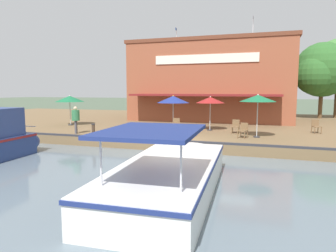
% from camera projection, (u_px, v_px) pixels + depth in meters
% --- Properties ---
extents(ground_plane, '(220.00, 220.00, 0.00)m').
position_uv_depth(ground_plane, '(174.00, 153.00, 15.52)').
color(ground_plane, '#4C5B47').
extents(quay_deck, '(22.00, 56.00, 0.60)m').
position_uv_depth(quay_deck, '(210.00, 125.00, 25.88)').
color(quay_deck, brown).
rests_on(quay_deck, ground).
extents(quay_edge_fender, '(0.20, 50.40, 0.10)m').
position_uv_depth(quay_edge_fender, '(174.00, 141.00, 15.54)').
color(quay_edge_fender, '#2D2D33').
rests_on(quay_edge_fender, quay_deck).
extents(waterfront_restaurant, '(9.38, 14.15, 9.07)m').
position_uv_depth(waterfront_restaurant, '(212.00, 81.00, 27.61)').
color(waterfront_restaurant, brown).
rests_on(waterfront_restaurant, quay_deck).
extents(patio_umbrella_mid_patio_left, '(2.19, 2.19, 2.32)m').
position_uv_depth(patio_umbrella_mid_patio_left, '(173.00, 99.00, 20.36)').
color(patio_umbrella_mid_patio_left, '#B7B7B7').
rests_on(patio_umbrella_mid_patio_left, quay_deck).
extents(patio_umbrella_by_entrance, '(2.02, 2.02, 2.45)m').
position_uv_depth(patio_umbrella_by_entrance, '(258.00, 98.00, 16.74)').
color(patio_umbrella_by_entrance, '#B7B7B7').
rests_on(patio_umbrella_by_entrance, quay_deck).
extents(patio_umbrella_near_quay_edge, '(2.17, 2.17, 2.29)m').
position_uv_depth(patio_umbrella_near_quay_edge, '(70.00, 99.00, 22.78)').
color(patio_umbrella_near_quay_edge, '#B7B7B7').
rests_on(patio_umbrella_near_quay_edge, quay_deck).
extents(patio_umbrella_mid_patio_right, '(1.89, 1.89, 2.27)m').
position_uv_depth(patio_umbrella_mid_patio_right, '(210.00, 100.00, 19.75)').
color(patio_umbrella_mid_patio_right, '#B7B7B7').
rests_on(patio_umbrella_mid_patio_right, quay_deck).
extents(cafe_chair_far_corner_seat, '(0.56, 0.56, 0.85)m').
position_uv_depth(cafe_chair_far_corner_seat, '(316.00, 126.00, 18.59)').
color(cafe_chair_far_corner_seat, brown).
rests_on(cafe_chair_far_corner_seat, quay_deck).
extents(cafe_chair_facing_river, '(0.55, 0.55, 0.85)m').
position_uv_depth(cafe_chair_facing_river, '(176.00, 124.00, 19.55)').
color(cafe_chair_facing_river, brown).
rests_on(cafe_chair_facing_river, quay_deck).
extents(cafe_chair_mid_patio, '(0.46, 0.46, 0.85)m').
position_uv_depth(cafe_chair_mid_patio, '(236.00, 126.00, 18.57)').
color(cafe_chair_mid_patio, brown).
rests_on(cafe_chair_mid_patio, quay_deck).
extents(cafe_chair_back_row_seat, '(0.56, 0.56, 0.85)m').
position_uv_depth(cafe_chair_back_row_seat, '(243.00, 130.00, 16.74)').
color(cafe_chair_back_row_seat, brown).
rests_on(cafe_chair_back_row_seat, quay_deck).
extents(person_at_quay_edge, '(0.47, 0.47, 1.68)m').
position_uv_depth(person_at_quay_edge, '(76.00, 117.00, 18.39)').
color(person_at_quay_edge, '#4C4C56').
rests_on(person_at_quay_edge, quay_deck).
extents(motorboat_far_downstream, '(8.47, 3.11, 2.21)m').
position_uv_depth(motorboat_far_downstream, '(174.00, 170.00, 9.94)').
color(motorboat_far_downstream, white).
rests_on(motorboat_far_downstream, river_water).
extents(mooring_post, '(0.22, 0.22, 0.75)m').
position_uv_depth(mooring_post, '(93.00, 130.00, 17.24)').
color(mooring_post, '#473323').
rests_on(mooring_post, quay_deck).
extents(tree_behind_restaurant, '(5.39, 5.14, 7.17)m').
position_uv_depth(tree_behind_restaurant, '(321.00, 71.00, 28.16)').
color(tree_behind_restaurant, brown).
rests_on(tree_behind_restaurant, quay_deck).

